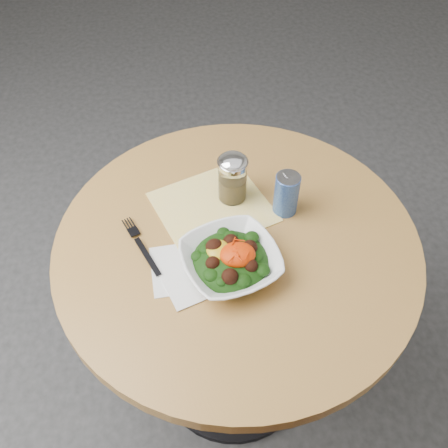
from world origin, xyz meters
name	(u,v)px	position (x,y,z in m)	size (l,w,h in m)	color
ground	(233,369)	(0.00, 0.00, 0.00)	(6.00, 6.00, 0.00)	#2A2A2C
table	(236,284)	(0.00, 0.00, 0.55)	(0.90, 0.90, 0.75)	black
cloth_napkin	(213,207)	(-0.05, 0.11, 0.75)	(0.27, 0.25, 0.00)	#E2B10B
paper_napkins	(188,271)	(-0.12, -0.09, 0.75)	(0.20, 0.20, 0.00)	silver
salad_bowl	(231,260)	(-0.03, -0.08, 0.78)	(0.28, 0.28, 0.08)	white
fork	(140,244)	(-0.24, 0.00, 0.76)	(0.10, 0.19, 0.00)	black
spice_shaker	(232,178)	(0.00, 0.14, 0.82)	(0.08, 0.08, 0.14)	silver
beverage_can	(286,194)	(0.13, 0.09, 0.81)	(0.06, 0.06, 0.12)	navy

